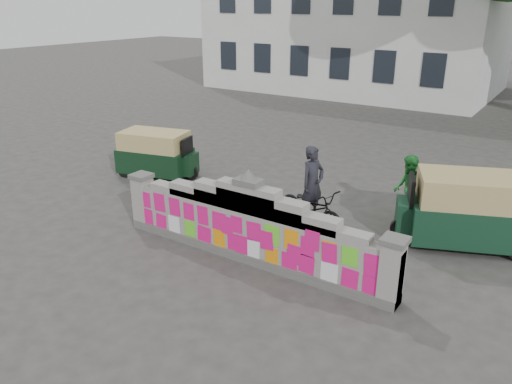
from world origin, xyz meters
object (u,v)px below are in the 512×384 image
rickshaw_left (157,153)px  rickshaw_right (468,210)px  pedestrian (408,189)px  cyclist_bike (311,208)px  cyclist_rider (312,194)px

rickshaw_left → rickshaw_right: 8.99m
pedestrian → rickshaw_left: 7.53m
cyclist_bike → pedestrian: 2.44m
pedestrian → rickshaw_right: bearing=44.2°
pedestrian → cyclist_bike: bearing=-70.2°
cyclist_rider → cyclist_bike: bearing=-73.0°
cyclist_bike → cyclist_rider: cyclist_rider is taller
cyclist_bike → rickshaw_right: size_ratio=0.66×
pedestrian → rickshaw_left: bearing=-108.7°
rickshaw_left → cyclist_bike: bearing=-22.1°
cyclist_bike → cyclist_rider: 0.37m
rickshaw_left → pedestrian: bearing=-7.1°
cyclist_bike → rickshaw_left: (-5.77, 0.85, 0.19)m
cyclist_bike → rickshaw_left: rickshaw_left is taller
rickshaw_left → rickshaw_right: rickshaw_right is taller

